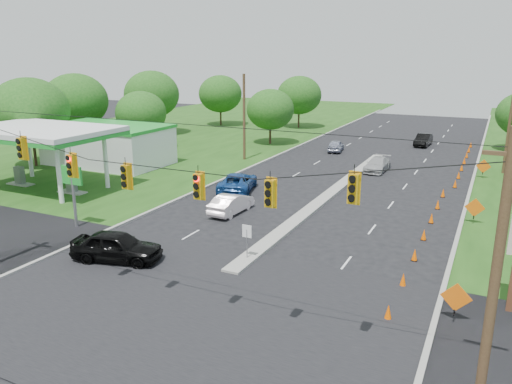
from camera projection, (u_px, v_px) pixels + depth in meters
The scene contains 41 objects.
ground at pixel (186, 309), 22.16m from camera, with size 160.00×160.00×0.00m, color black.
grass_left at pixel (52, 162), 52.13m from camera, with size 40.00×160.00×0.06m, color #1E4714.
cross_street at pixel (186, 309), 22.16m from camera, with size 160.00×14.00×0.02m, color black.
curb_left at pixel (265, 162), 52.42m from camera, with size 0.25×110.00×0.16m, color gray.
curb_right at pixel (472, 183), 43.91m from camera, with size 0.25×110.00×0.16m, color gray.
median at pixel (331, 194), 40.36m from camera, with size 1.00×34.00×0.18m, color gray.
median_sign at pixel (247, 235), 26.97m from camera, with size 0.55×0.06×2.05m.
signal_span at pixel (166, 208), 19.99m from camera, with size 25.60×0.32×9.00m.
utility_pole_far_left at pixel (244, 118), 52.23m from camera, with size 0.28×0.28×9.00m, color #422D1C.
utility_pole_far_right at pixel (509, 126), 46.04m from camera, with size 0.28×0.28×9.00m, color #422D1C.
gas_station at pixel (98, 142), 48.98m from camera, with size 18.40×19.70×5.20m.
cone_0 at pixel (388, 312), 21.19m from camera, with size 0.32×0.32×0.70m, color #FF5C00.
cone_1 at pixel (403, 280), 24.22m from camera, with size 0.32×0.32×0.70m, color #FF5C00.
cone_2 at pixel (415, 255), 27.26m from camera, with size 0.32×0.32×0.70m, color #FF5C00.
cone_3 at pixel (424, 235), 30.29m from camera, with size 0.32×0.32×0.70m, color #FF5C00.
cone_4 at pixel (431, 218), 33.32m from camera, with size 0.32×0.32×0.70m, color #FF5C00.
cone_5 at pixel (438, 204), 36.36m from camera, with size 0.32×0.32×0.70m, color #FF5C00.
cone_6 at pixel (443, 193), 39.39m from camera, with size 0.32×0.32×0.70m, color #FF5C00.
cone_7 at pixel (455, 184), 42.17m from camera, with size 0.32×0.32×0.70m, color #FF5C00.
cone_8 at pixel (459, 175), 45.21m from camera, with size 0.32×0.32×0.70m, color #FF5C00.
cone_9 at pixel (462, 167), 48.24m from camera, with size 0.32×0.32×0.70m, color #FF5C00.
cone_10 at pixel (464, 161), 51.28m from camera, with size 0.32×0.32×0.70m, color #FF5C00.
cone_11 at pixel (467, 155), 54.31m from camera, with size 0.32×0.32×0.70m, color #FF5C00.
cone_12 at pixel (469, 149), 57.34m from camera, with size 0.32×0.32×0.70m, color #FF5C00.
cone_13 at pixel (471, 145), 60.38m from camera, with size 0.32×0.32×0.70m, color #FF5C00.
work_sign_0 at pixel (456, 299), 20.79m from camera, with size 1.27×0.58×1.37m.
work_sign_1 at pixel (475, 208), 32.92m from camera, with size 1.27×0.58×1.37m.
work_sign_2 at pixel (483, 167), 45.06m from camera, with size 1.27×0.58×1.37m.
tree_1 at pixel (30, 111), 48.91m from camera, with size 7.56×7.56×8.82m.
tree_2 at pixel (141, 113), 57.96m from camera, with size 5.88×5.88×6.86m.
tree_3 at pixel (152, 94), 68.82m from camera, with size 7.56×7.56×8.82m.
tree_4 at pixel (220, 94), 77.70m from camera, with size 6.72×6.72×7.84m.
tree_5 at pixel (270, 109), 61.57m from camera, with size 5.88×5.88×6.86m.
tree_6 at pixel (299, 95), 75.25m from camera, with size 6.72×6.72×7.84m.
tree_14 at pixel (76, 101), 59.26m from camera, with size 7.56×7.56×8.82m.
black_sedan at pixel (117, 246), 27.10m from camera, with size 1.99×4.93×1.68m, color black.
white_sedan at pixel (231, 203), 35.36m from camera, with size 1.49×4.26×1.40m, color white.
blue_pickup at pixel (238, 182), 41.06m from camera, with size 2.54×5.51×1.53m, color navy.
silver_car_far at pixel (377, 165), 48.05m from camera, with size 1.85×4.55×1.32m, color #ADADAD.
silver_car_oncoming at pixel (336, 146), 57.85m from camera, with size 1.57×3.91×1.33m, color #8C91A5.
dark_car_receding at pixel (423, 140), 61.35m from camera, with size 1.56×4.48×1.47m, color black.
Camera 1 is at (11.52, -16.60, 10.93)m, focal length 35.00 mm.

